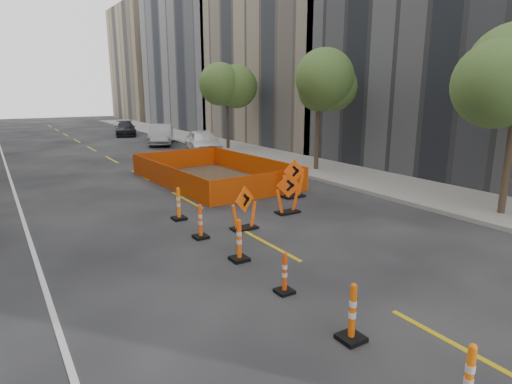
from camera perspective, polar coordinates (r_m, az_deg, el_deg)
ground_plane at (r=9.59m, az=15.52°, el=-13.88°), size 140.00×140.00×0.00m
sidewalk_right at (r=23.82m, az=9.10°, el=3.04°), size 4.00×90.00×0.15m
bld_right_c at (r=37.72m, az=6.85°, el=17.47°), size 12.00×16.00×14.00m
bld_right_d at (r=51.78m, az=-5.18°, el=19.73°), size 12.00×18.00×20.00m
bld_right_e at (r=68.47m, az=-12.44°, el=16.27°), size 12.00×14.00×16.00m
tree_r_b at (r=23.04m, az=8.36°, el=13.85°), size 2.80×2.80×5.95m
tree_r_c at (r=31.36m, az=-3.86°, el=13.83°), size 2.80×2.80×5.95m
channelizer_1 at (r=6.92m, az=26.52°, el=-21.37°), size 0.42×0.42×1.06m
channelizer_2 at (r=7.92m, az=12.74°, el=-15.36°), size 0.43×0.43×1.10m
channelizer_3 at (r=9.42m, az=3.84°, el=-10.70°), size 0.37×0.37×0.94m
channelizer_4 at (r=11.07m, az=-2.26°, el=-6.41°), size 0.44×0.44×1.12m
channelizer_5 at (r=12.81m, az=-7.43°, el=-3.89°), size 0.41×0.41×1.05m
channelizer_6 at (r=14.73m, az=-10.29°, el=-1.53°), size 0.45×0.45×1.13m
chevron_sign_left at (r=13.46m, az=-1.59°, el=-2.13°), size 1.07×0.84×1.41m
chevron_sign_center at (r=15.26m, az=4.27°, el=-0.17°), size 1.13×0.93×1.47m
chevron_sign_right at (r=17.53m, az=5.01°, el=1.81°), size 1.14×0.79×1.59m
safety_fence at (r=20.79m, az=-5.82°, el=2.87°), size 5.28×8.53×1.04m
parked_car_near at (r=29.89m, az=-7.09°, el=6.66°), size 2.97×5.15×1.65m
parked_car_mid at (r=35.57m, az=-12.53°, el=7.50°), size 3.53×5.19×1.62m
parked_car_far at (r=43.51m, az=-17.01°, el=8.08°), size 2.91×4.88×1.33m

